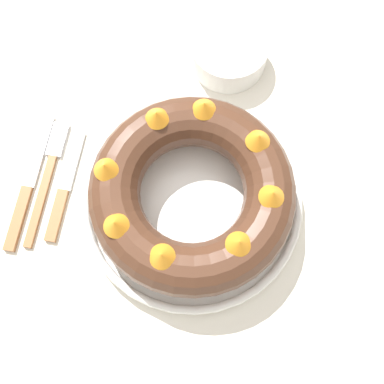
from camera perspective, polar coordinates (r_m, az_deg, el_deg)
name	(u,v)px	position (r m, az deg, el deg)	size (l,w,h in m)	color
ground_plane	(184,277)	(1.39, -1.00, -10.79)	(8.00, 8.00, 0.00)	gray
dining_table	(177,230)	(0.73, -1.86, -4.85)	(1.42, 1.18, 0.74)	silver
serving_dish	(192,202)	(0.65, 0.00, -1.29)	(0.32, 0.32, 0.03)	white
bundt_cake	(192,192)	(0.60, -0.01, 0.04)	(0.28, 0.28, 0.09)	#4C2D1E
fork	(48,173)	(0.71, -17.78, 2.27)	(0.02, 0.20, 0.01)	#936038
serving_knife	(27,190)	(0.71, -20.22, 0.28)	(0.02, 0.22, 0.01)	#936038
cake_knife	(63,192)	(0.69, -16.05, -0.04)	(0.02, 0.17, 0.01)	#936038
side_bowl	(229,53)	(0.75, 4.69, 17.21)	(0.12, 0.12, 0.05)	white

